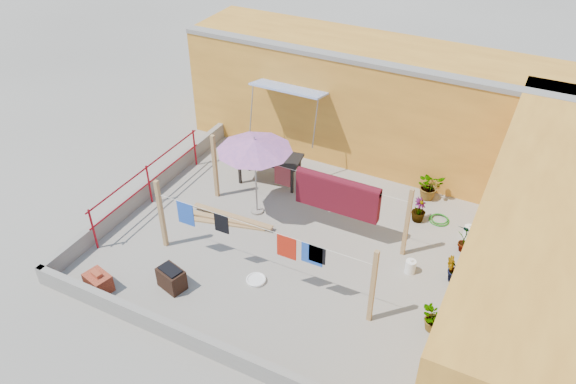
% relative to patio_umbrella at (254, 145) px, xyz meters
% --- Properties ---
extents(ground, '(80.00, 80.00, 0.00)m').
position_rel_patio_umbrella_xyz_m(ground, '(1.24, -0.66, -1.94)').
color(ground, '#9E998E').
rests_on(ground, ground).
extents(wall_back, '(11.00, 3.27, 3.21)m').
position_rel_patio_umbrella_xyz_m(wall_back, '(1.73, 4.03, -0.33)').
color(wall_back, gold).
rests_on(wall_back, ground).
extents(wall_right, '(2.40, 9.00, 3.20)m').
position_rel_patio_umbrella_xyz_m(wall_right, '(6.44, -0.66, -0.34)').
color(wall_right, gold).
rests_on(wall_right, ground).
extents(parapet_front, '(8.30, 0.16, 0.44)m').
position_rel_patio_umbrella_xyz_m(parapet_front, '(1.24, -4.24, -1.72)').
color(parapet_front, gray).
rests_on(parapet_front, ground).
extents(parapet_left, '(0.16, 7.30, 0.44)m').
position_rel_patio_umbrella_xyz_m(parapet_left, '(-2.84, -0.66, -1.72)').
color(parapet_left, gray).
rests_on(parapet_left, ground).
extents(red_railing, '(0.05, 4.20, 1.10)m').
position_rel_patio_umbrella_xyz_m(red_railing, '(-2.61, -0.86, -1.22)').
color(red_railing, maroon).
rests_on(red_railing, ground).
extents(clothesline_rig, '(5.09, 2.35, 1.80)m').
position_rel_patio_umbrella_xyz_m(clothesline_rig, '(1.92, -0.10, -0.87)').
color(clothesline_rig, tan).
rests_on(clothesline_rig, ground).
extents(patio_umbrella, '(1.88, 1.88, 2.16)m').
position_rel_patio_umbrella_xyz_m(patio_umbrella, '(0.00, 0.00, 0.00)').
color(patio_umbrella, gray).
rests_on(patio_umbrella, ground).
extents(outdoor_table, '(1.78, 1.09, 0.78)m').
position_rel_patio_umbrella_xyz_m(outdoor_table, '(-0.36, 1.35, -1.23)').
color(outdoor_table, black).
rests_on(outdoor_table, ground).
extents(brick_stack, '(0.63, 0.52, 0.48)m').
position_rel_patio_umbrella_xyz_m(brick_stack, '(-1.64, -3.86, -1.73)').
color(brick_stack, '#A03C24').
rests_on(brick_stack, ground).
extents(lumber_pile, '(2.33, 0.72, 0.14)m').
position_rel_patio_umbrella_xyz_m(lumber_pile, '(-0.45, -0.68, -1.87)').
color(lumber_pile, tan).
rests_on(lumber_pile, ground).
extents(brazier, '(0.65, 0.52, 0.52)m').
position_rel_patio_umbrella_xyz_m(brazier, '(-0.30, -3.11, -1.69)').
color(brazier, '#311D13').
rests_on(brazier, ground).
extents(white_basin, '(0.44, 0.44, 0.08)m').
position_rel_patio_umbrella_xyz_m(white_basin, '(1.19, -2.16, -1.90)').
color(white_basin, white).
rests_on(white_basin, ground).
extents(water_jug_a, '(0.23, 0.23, 0.36)m').
position_rel_patio_umbrella_xyz_m(water_jug_a, '(4.06, -0.38, -1.78)').
color(water_jug_a, white).
rests_on(water_jug_a, ground).
extents(water_jug_b, '(0.24, 0.24, 0.37)m').
position_rel_patio_umbrella_xyz_m(water_jug_b, '(4.94, 1.39, -1.78)').
color(water_jug_b, white).
rests_on(water_jug_b, ground).
extents(green_hose, '(0.50, 0.50, 0.07)m').
position_rel_patio_umbrella_xyz_m(green_hose, '(4.17, 1.71, -1.90)').
color(green_hose, '#1D7219').
rests_on(green_hose, ground).
extents(plant_back_a, '(0.90, 0.88, 0.76)m').
position_rel_patio_umbrella_xyz_m(plant_back_a, '(3.66, 2.54, -1.56)').
color(plant_back_a, '#1E5C1A').
rests_on(plant_back_a, ground).
extents(plant_back_b, '(0.43, 0.43, 0.63)m').
position_rel_patio_umbrella_xyz_m(plant_back_b, '(3.69, 1.48, -1.62)').
color(plant_back_b, '#1E5C1A').
rests_on(plant_back_b, ground).
extents(plant_right_a, '(0.46, 0.36, 0.77)m').
position_rel_patio_umbrella_xyz_m(plant_right_a, '(4.94, 0.85, -1.55)').
color(plant_right_a, '#1E5C1A').
rests_on(plant_right_a, ground).
extents(plant_right_b, '(0.46, 0.45, 0.65)m').
position_rel_patio_umbrella_xyz_m(plant_right_b, '(4.94, -0.25, -1.61)').
color(plant_right_b, '#1E5C1A').
rests_on(plant_right_b, ground).
extents(plant_right_c, '(0.55, 0.61, 0.61)m').
position_rel_patio_umbrella_xyz_m(plant_right_c, '(4.94, -1.77, -1.64)').
color(plant_right_c, '#1E5C1A').
rests_on(plant_right_c, ground).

